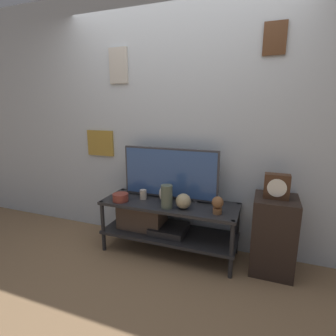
{
  "coord_description": "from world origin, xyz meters",
  "views": [
    {
      "loc": [
        0.88,
        -2.08,
        1.51
      ],
      "look_at": [
        -0.01,
        0.29,
        0.91
      ],
      "focal_mm": 28.0,
      "sensor_mm": 36.0,
      "label": 1
    }
  ],
  "objects_px": {
    "vase_wide_bowl": "(121,197)",
    "candle_jar": "(143,194)",
    "vase_urn_stoneware": "(165,194)",
    "decorative_bust": "(218,204)",
    "mantel_clock": "(277,186)",
    "vase_tall_ceramic": "(167,197)",
    "vase_round_glass": "(183,201)",
    "television": "(170,173)"
  },
  "relations": [
    {
      "from": "vase_tall_ceramic",
      "to": "mantel_clock",
      "type": "xyz_separation_m",
      "value": [
        0.97,
        0.17,
        0.16
      ]
    },
    {
      "from": "vase_wide_bowl",
      "to": "mantel_clock",
      "type": "xyz_separation_m",
      "value": [
        1.49,
        0.17,
        0.23
      ]
    },
    {
      "from": "vase_wide_bowl",
      "to": "decorative_bust",
      "type": "distance_m",
      "value": 1.0
    },
    {
      "from": "television",
      "to": "candle_jar",
      "type": "height_order",
      "value": "television"
    },
    {
      "from": "vase_tall_ceramic",
      "to": "mantel_clock",
      "type": "bearing_deg",
      "value": 10.0
    },
    {
      "from": "television",
      "to": "mantel_clock",
      "type": "relative_size",
      "value": 4.62
    },
    {
      "from": "vase_urn_stoneware",
      "to": "vase_tall_ceramic",
      "type": "bearing_deg",
      "value": -64.05
    },
    {
      "from": "vase_round_glass",
      "to": "vase_urn_stoneware",
      "type": "bearing_deg",
      "value": 156.82
    },
    {
      "from": "vase_tall_ceramic",
      "to": "vase_urn_stoneware",
      "type": "height_order",
      "value": "vase_tall_ceramic"
    },
    {
      "from": "television",
      "to": "candle_jar",
      "type": "bearing_deg",
      "value": -158.04
    },
    {
      "from": "vase_wide_bowl",
      "to": "candle_jar",
      "type": "xyz_separation_m",
      "value": [
        0.19,
        0.14,
        0.01
      ]
    },
    {
      "from": "vase_wide_bowl",
      "to": "decorative_bust",
      "type": "height_order",
      "value": "decorative_bust"
    },
    {
      "from": "vase_round_glass",
      "to": "vase_wide_bowl",
      "type": "distance_m",
      "value": 0.67
    },
    {
      "from": "vase_tall_ceramic",
      "to": "vase_wide_bowl",
      "type": "bearing_deg",
      "value": 179.39
    },
    {
      "from": "vase_wide_bowl",
      "to": "decorative_bust",
      "type": "xyz_separation_m",
      "value": [
        1.0,
        0.02,
        0.05
      ]
    },
    {
      "from": "vase_wide_bowl",
      "to": "vase_urn_stoneware",
      "type": "distance_m",
      "value": 0.47
    },
    {
      "from": "decorative_bust",
      "to": "mantel_clock",
      "type": "relative_size",
      "value": 0.73
    },
    {
      "from": "candle_jar",
      "to": "mantel_clock",
      "type": "distance_m",
      "value": 1.31
    },
    {
      "from": "candle_jar",
      "to": "vase_tall_ceramic",
      "type": "bearing_deg",
      "value": -24.11
    },
    {
      "from": "vase_urn_stoneware",
      "to": "decorative_bust",
      "type": "height_order",
      "value": "vase_urn_stoneware"
    },
    {
      "from": "vase_tall_ceramic",
      "to": "decorative_bust",
      "type": "bearing_deg",
      "value": 3.43
    },
    {
      "from": "candle_jar",
      "to": "vase_urn_stoneware",
      "type": "bearing_deg",
      "value": -2.39
    },
    {
      "from": "vase_tall_ceramic",
      "to": "candle_jar",
      "type": "height_order",
      "value": "vase_tall_ceramic"
    },
    {
      "from": "vase_urn_stoneware",
      "to": "mantel_clock",
      "type": "relative_size",
      "value": 0.84
    },
    {
      "from": "vase_urn_stoneware",
      "to": "candle_jar",
      "type": "bearing_deg",
      "value": 177.61
    },
    {
      "from": "television",
      "to": "mantel_clock",
      "type": "height_order",
      "value": "television"
    },
    {
      "from": "vase_tall_ceramic",
      "to": "decorative_bust",
      "type": "relative_size",
      "value": 1.4
    },
    {
      "from": "vase_urn_stoneware",
      "to": "decorative_bust",
      "type": "bearing_deg",
      "value": -10.74
    },
    {
      "from": "mantel_clock",
      "to": "candle_jar",
      "type": "bearing_deg",
      "value": -178.79
    },
    {
      "from": "decorative_bust",
      "to": "vase_wide_bowl",
      "type": "bearing_deg",
      "value": -178.65
    },
    {
      "from": "television",
      "to": "mantel_clock",
      "type": "xyz_separation_m",
      "value": [
        1.03,
        -0.08,
        -0.01
      ]
    },
    {
      "from": "vase_wide_bowl",
      "to": "mantel_clock",
      "type": "height_order",
      "value": "mantel_clock"
    },
    {
      "from": "vase_tall_ceramic",
      "to": "vase_round_glass",
      "type": "bearing_deg",
      "value": 14.06
    },
    {
      "from": "television",
      "to": "vase_urn_stoneware",
      "type": "distance_m",
      "value": 0.22
    },
    {
      "from": "decorative_bust",
      "to": "vase_round_glass",
      "type": "bearing_deg",
      "value": 178.28
    },
    {
      "from": "vase_round_glass",
      "to": "vase_wide_bowl",
      "type": "height_order",
      "value": "vase_round_glass"
    },
    {
      "from": "vase_wide_bowl",
      "to": "vase_urn_stoneware",
      "type": "relative_size",
      "value": 0.88
    },
    {
      "from": "vase_round_glass",
      "to": "mantel_clock",
      "type": "distance_m",
      "value": 0.85
    },
    {
      "from": "vase_round_glass",
      "to": "vase_urn_stoneware",
      "type": "distance_m",
      "value": 0.24
    },
    {
      "from": "vase_wide_bowl",
      "to": "decorative_bust",
      "type": "relative_size",
      "value": 1.0
    },
    {
      "from": "vase_urn_stoneware",
      "to": "decorative_bust",
      "type": "xyz_separation_m",
      "value": [
        0.55,
        -0.1,
        -0.0
      ]
    },
    {
      "from": "television",
      "to": "vase_round_glass",
      "type": "xyz_separation_m",
      "value": [
        0.22,
        -0.21,
        -0.21
      ]
    }
  ]
}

